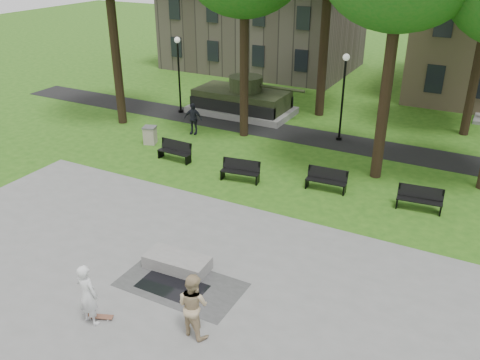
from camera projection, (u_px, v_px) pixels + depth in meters
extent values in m
plane|color=#245113|center=(220.00, 244.00, 18.51)|extent=(120.00, 120.00, 0.00)
cube|color=gray|center=(133.00, 328.00, 14.52)|extent=(22.00, 16.00, 0.02)
cube|color=black|center=(328.00, 140.00, 28.08)|extent=(44.00, 2.60, 0.01)
cube|color=#4C443D|center=(264.00, 24.00, 42.75)|extent=(15.00, 10.00, 7.20)
cylinder|color=black|center=(115.00, 48.00, 28.84)|extent=(0.52, 0.52, 8.96)
cylinder|color=black|center=(244.00, 65.00, 27.07)|extent=(0.48, 0.48, 8.00)
cylinder|color=black|center=(386.00, 89.00, 22.02)|extent=(0.50, 0.50, 8.32)
cylinder|color=black|center=(324.00, 40.00, 30.12)|extent=(0.54, 0.54, 9.28)
cylinder|color=black|center=(479.00, 58.00, 27.06)|extent=(0.50, 0.50, 8.64)
cylinder|color=black|center=(179.00, 78.00, 31.60)|extent=(0.12, 0.12, 4.40)
sphere|color=silver|center=(177.00, 40.00, 30.59)|extent=(0.36, 0.36, 0.36)
cylinder|color=black|center=(181.00, 111.00, 32.52)|extent=(0.32, 0.32, 0.16)
cylinder|color=black|center=(342.00, 101.00, 27.16)|extent=(0.12, 0.12, 4.40)
sphere|color=silver|center=(346.00, 57.00, 26.15)|extent=(0.36, 0.36, 0.36)
cylinder|color=black|center=(339.00, 138.00, 28.07)|extent=(0.32, 0.32, 0.16)
cube|color=gray|center=(242.00, 110.00, 32.34)|extent=(6.50, 3.40, 0.40)
cube|color=#2C321A|center=(242.00, 99.00, 32.02)|extent=(5.80, 2.80, 1.10)
cube|color=black|center=(231.00, 107.00, 31.03)|extent=(5.80, 0.35, 0.70)
cube|color=black|center=(251.00, 96.00, 33.18)|extent=(5.80, 0.35, 0.70)
cylinder|color=#2C321A|center=(246.00, 84.00, 31.46)|extent=(2.10, 2.10, 0.90)
cylinder|color=#2C321A|center=(280.00, 88.00, 30.49)|extent=(3.20, 0.18, 0.18)
cube|color=black|center=(172.00, 286.00, 16.25)|extent=(2.20, 1.20, 0.00)
cube|color=gray|center=(177.00, 262.00, 17.06)|extent=(2.25, 1.12, 0.45)
cube|color=brown|center=(100.00, 317.00, 14.86)|extent=(0.80, 0.48, 0.07)
imported|color=silver|center=(87.00, 294.00, 14.32)|extent=(0.75, 0.53, 1.96)
imported|color=tan|center=(193.00, 305.00, 13.92)|extent=(1.07, 0.89, 1.97)
imported|color=black|center=(193.00, 119.00, 28.62)|extent=(1.11, 0.61, 1.79)
cube|color=black|center=(174.00, 152.00, 25.30)|extent=(1.81, 0.51, 0.05)
cube|color=black|center=(176.00, 145.00, 25.35)|extent=(1.80, 0.22, 0.50)
cube|color=black|center=(161.00, 153.00, 25.76)|extent=(0.08, 0.45, 0.45)
cube|color=black|center=(189.00, 159.00, 25.04)|extent=(0.08, 0.45, 0.45)
cube|color=black|center=(240.00, 172.00, 23.13)|extent=(1.85, 0.71, 0.05)
cube|color=black|center=(242.00, 165.00, 23.18)|extent=(1.80, 0.42, 0.50)
cube|color=black|center=(224.00, 173.00, 23.59)|extent=(0.13, 0.45, 0.45)
cube|color=black|center=(257.00, 180.00, 22.87)|extent=(0.13, 0.45, 0.45)
cube|color=black|center=(326.00, 181.00, 22.26)|extent=(1.83, 0.56, 0.05)
cube|color=black|center=(328.00, 173.00, 22.31)|extent=(1.81, 0.27, 0.50)
cube|color=black|center=(308.00, 182.00, 22.72)|extent=(0.09, 0.45, 0.45)
cube|color=black|center=(344.00, 190.00, 22.00)|extent=(0.09, 0.45, 0.45)
cube|color=black|center=(419.00, 201.00, 20.62)|extent=(1.84, 0.64, 0.05)
cube|color=black|center=(422.00, 192.00, 20.67)|extent=(1.81, 0.35, 0.50)
cube|color=black|center=(397.00, 201.00, 21.08)|extent=(0.11, 0.45, 0.45)
cube|color=black|center=(440.00, 210.00, 20.36)|extent=(0.11, 0.45, 0.45)
cube|color=#AD9F8E|center=(150.00, 136.00, 27.43)|extent=(0.76, 0.76, 0.90)
cube|color=#4C4C4C|center=(149.00, 127.00, 27.22)|extent=(0.83, 0.83, 0.06)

